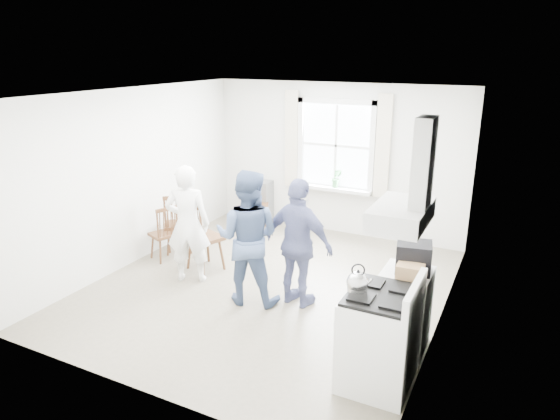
% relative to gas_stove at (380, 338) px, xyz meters
% --- Properties ---
extents(room_shell, '(4.62, 5.12, 2.64)m').
position_rel_gas_stove_xyz_m(room_shell, '(-1.91, 1.35, 0.82)').
color(room_shell, '#776E5C').
rests_on(room_shell, ground).
extents(window_assembly, '(1.88, 0.24, 1.70)m').
position_rel_gas_stove_xyz_m(window_assembly, '(-1.91, 3.80, 0.98)').
color(window_assembly, white).
rests_on(window_assembly, room_shell).
extents(range_hood, '(0.45, 0.76, 0.94)m').
position_rel_gas_stove_xyz_m(range_hood, '(0.16, -0.00, 1.42)').
color(range_hood, silver).
rests_on(range_hood, room_shell).
extents(shelf_unit, '(0.40, 0.30, 0.80)m').
position_rel_gas_stove_xyz_m(shelf_unit, '(-3.31, 3.68, -0.08)').
color(shelf_unit, slate).
rests_on(shelf_unit, ground).
extents(gas_stove, '(0.68, 0.76, 1.12)m').
position_rel_gas_stove_xyz_m(gas_stove, '(0.00, 0.00, 0.00)').
color(gas_stove, white).
rests_on(gas_stove, ground).
extents(kettle, '(0.21, 0.21, 0.29)m').
position_rel_gas_stove_xyz_m(kettle, '(-0.22, -0.08, 0.56)').
color(kettle, silver).
rests_on(kettle, gas_stove).
extents(low_cabinet, '(0.50, 0.55, 0.90)m').
position_rel_gas_stove_xyz_m(low_cabinet, '(0.07, 0.70, -0.03)').
color(low_cabinet, silver).
rests_on(low_cabinet, ground).
extents(stereo_stack, '(0.41, 0.38, 0.31)m').
position_rel_gas_stove_xyz_m(stereo_stack, '(0.11, 0.74, 0.57)').
color(stereo_stack, black).
rests_on(stereo_stack, low_cabinet).
extents(cardboard_box, '(0.27, 0.20, 0.17)m').
position_rel_gas_stove_xyz_m(cardboard_box, '(0.14, 0.49, 0.50)').
color(cardboard_box, '#A77E51').
rests_on(cardboard_box, low_cabinet).
extents(windsor_chair_a, '(0.57, 0.57, 0.98)m').
position_rel_gas_stove_xyz_m(windsor_chair_a, '(-3.75, 1.76, 0.12)').
color(windsor_chair_a, '#462916').
rests_on(windsor_chair_a, ground).
extents(windsor_chair_b, '(0.58, 0.58, 1.08)m').
position_rel_gas_stove_xyz_m(windsor_chair_b, '(-3.05, 1.33, 0.18)').
color(windsor_chair_b, '#462916').
rests_on(windsor_chair_b, ground).
extents(windsor_chair_c, '(0.48, 0.48, 0.88)m').
position_rel_gas_stove_xyz_m(windsor_chair_c, '(-3.72, 1.45, 0.05)').
color(windsor_chair_c, '#462916').
rests_on(windsor_chair_c, ground).
extents(person_left, '(0.80, 0.80, 1.66)m').
position_rel_gas_stove_xyz_m(person_left, '(-3.00, 1.05, 0.35)').
color(person_left, white).
rests_on(person_left, ground).
extents(person_mid, '(1.01, 1.01, 1.73)m').
position_rel_gas_stove_xyz_m(person_mid, '(-1.96, 0.89, 0.38)').
color(person_mid, '#43577D').
rests_on(person_mid, ground).
extents(person_right, '(1.14, 1.14, 1.65)m').
position_rel_gas_stove_xyz_m(person_right, '(-1.35, 1.09, 0.34)').
color(person_right, navy).
rests_on(person_right, ground).
extents(potted_plant, '(0.21, 0.21, 0.32)m').
position_rel_gas_stove_xyz_m(potted_plant, '(-1.84, 3.71, 0.53)').
color(potted_plant, '#33743A').
rests_on(potted_plant, window_assembly).
extents(windsor_chair_d, '(0.52, 0.53, 0.93)m').
position_rel_gas_stove_xyz_m(windsor_chair_d, '(-3.28, 3.30, 0.09)').
color(windsor_chair_d, '#462916').
rests_on(windsor_chair_d, ground).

